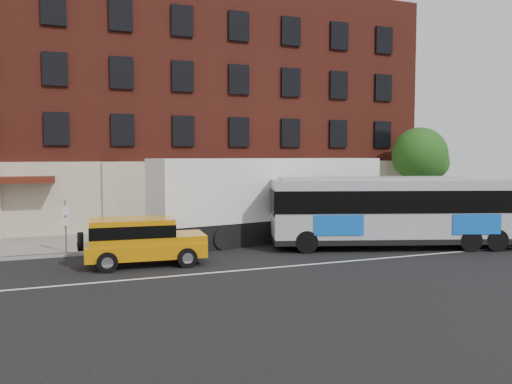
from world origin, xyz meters
name	(u,v)px	position (x,y,z in m)	size (l,w,h in m)	color
ground	(297,269)	(0.00, 0.00, 0.00)	(120.00, 120.00, 0.00)	black
sidewalk	(227,235)	(0.00, 9.00, 0.07)	(60.00, 6.00, 0.15)	gray
kerb	(245,243)	(0.00, 6.00, 0.07)	(60.00, 0.25, 0.15)	gray
lane_line	(292,266)	(0.00, 0.50, 0.01)	(60.00, 0.12, 0.01)	silver
building	(191,111)	(-0.01, 16.92, 7.58)	(30.00, 12.10, 15.00)	maroon
sign_pole	(66,224)	(-8.50, 6.15, 1.45)	(0.30, 0.20, 2.50)	gray
street_tree	(420,157)	(13.54, 9.48, 4.41)	(3.60, 3.60, 6.20)	#352A1A
city_bus	(401,209)	(6.77, 2.41, 1.91)	(12.82, 6.51, 3.46)	#A5A8AF
yellow_suv	(140,238)	(-5.72, 2.88, 1.11)	(5.15, 2.51, 1.94)	orange
shipping_container	(272,200)	(1.84, 6.92, 2.15)	(13.28, 4.87, 4.34)	black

